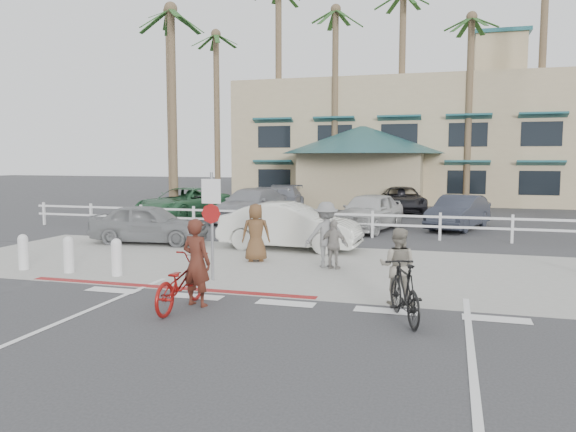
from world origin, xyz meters
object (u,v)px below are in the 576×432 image
(bike_black, at_px, (404,291))
(car_red_compact, at_px, (149,224))
(sign_post, at_px, (212,221))
(car_white_sedan, at_px, (290,226))
(bike_red, at_px, (180,282))

(bike_black, height_order, car_red_compact, car_red_compact)
(sign_post, height_order, car_red_compact, sign_post)
(car_red_compact, bearing_deg, bike_black, -132.24)
(bike_black, xyz_separation_m, car_white_sedan, (-4.21, 7.18, 0.20))
(bike_black, bearing_deg, car_red_compact, -57.63)
(sign_post, relative_size, car_white_sedan, 0.64)
(sign_post, xyz_separation_m, car_white_sedan, (0.48, 5.01, -0.70))
(car_white_sedan, relative_size, car_red_compact, 1.13)
(car_white_sedan, height_order, car_red_compact, car_white_sedan)
(car_white_sedan, bearing_deg, sign_post, 176.76)
(sign_post, distance_m, car_white_sedan, 5.09)
(bike_red, bearing_deg, car_white_sedan, -90.71)
(sign_post, bearing_deg, car_white_sedan, 84.50)
(car_white_sedan, bearing_deg, bike_red, -178.17)
(sign_post, height_order, car_white_sedan, sign_post)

